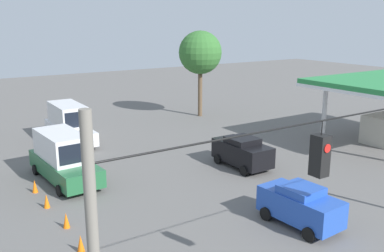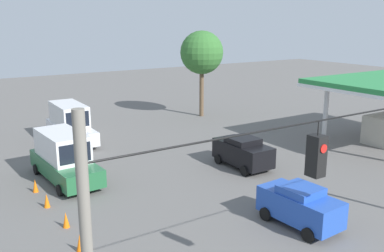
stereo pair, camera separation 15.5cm
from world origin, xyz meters
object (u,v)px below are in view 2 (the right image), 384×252
Objects in this scene: tree_horizon_right at (202,53)px; sedan_blue_crossing_near at (300,205)px; box_truck_green_withflow_far at (64,157)px; traffic_cone_farthest at (35,186)px; traffic_cone_fourth at (66,220)px; sedan_black_oncoming_far at (243,152)px; traffic_cone_fifth at (47,201)px; box_truck_white_withflow_deep at (70,123)px; traffic_cone_third at (80,243)px.

sedan_blue_crossing_near is at bearing 66.72° from tree_horizon_right.
sedan_blue_crossing_near is at bearing 121.88° from box_truck_green_withflow_far.
box_truck_green_withflow_far is 8.85× the size of traffic_cone_farthest.
sedan_blue_crossing_near is 10.78m from traffic_cone_fourth.
sedan_blue_crossing_near is at bearing 68.72° from sedan_black_oncoming_far.
traffic_cone_fifth is 23.91m from tree_horizon_right.
traffic_cone_farthest is at bearing -49.12° from sedan_blue_crossing_near.
box_truck_white_withflow_deep is at bearing -113.06° from traffic_cone_fifth.
tree_horizon_right is (-13.86, -2.07, 4.77)m from box_truck_white_withflow_deep.
sedan_blue_crossing_near is at bearing 138.08° from traffic_cone_fifth.
box_truck_white_withflow_deep is at bearing -118.22° from traffic_cone_farthest.
box_truck_white_withflow_deep is at bearing -109.84° from box_truck_green_withflow_far.
sedan_blue_crossing_near is 12.53m from traffic_cone_fifth.
sedan_blue_crossing_near is at bearing 160.68° from traffic_cone_third.
box_truck_white_withflow_deep is 9.34× the size of traffic_cone_third.
box_truck_white_withflow_deep is 0.83× the size of tree_horizon_right.
traffic_cone_fifth and traffic_cone_farthest have the same top height.
traffic_cone_farthest is at bearing -13.58° from sedan_black_oncoming_far.
sedan_blue_crossing_near is at bearing 102.48° from box_truck_white_withflow_deep.
sedan_blue_crossing_near is 5.38× the size of traffic_cone_third.
box_truck_white_withflow_deep is 1.05× the size of box_truck_green_withflow_far.
tree_horizon_right is at bearing -144.06° from traffic_cone_fifth.
box_truck_white_withflow_deep reaches higher than traffic_cone_farthest.
sedan_black_oncoming_far is (-3.03, -7.78, 0.04)m from sedan_blue_crossing_near.
box_truck_green_withflow_far is at bearing 70.16° from box_truck_white_withflow_deep.
sedan_black_oncoming_far is at bearing -159.91° from traffic_cone_third.
sedan_blue_crossing_near is 5.38× the size of traffic_cone_farthest.
box_truck_green_withflow_far is at bearing -58.12° from sedan_blue_crossing_near.
box_truck_white_withflow_deep is 9.34× the size of traffic_cone_fourth.
box_truck_white_withflow_deep is 12.58m from traffic_cone_fifth.
traffic_cone_fourth is (9.15, -5.67, -0.62)m from sedan_blue_crossing_near.
box_truck_green_withflow_far is 8.85× the size of traffic_cone_fifth.
traffic_cone_fourth is at bearing 93.42° from traffic_cone_fifth.
traffic_cone_farthest is at bearing 30.86° from tree_horizon_right.
traffic_cone_third is at bearing -19.32° from sedan_blue_crossing_near.
traffic_cone_third is 0.09× the size of tree_horizon_right.
traffic_cone_fifth is 1.00× the size of traffic_cone_farthest.
tree_horizon_right is at bearing -138.77° from traffic_cone_fourth.
sedan_black_oncoming_far is 13.15m from traffic_cone_third.
traffic_cone_fourth and traffic_cone_fifth have the same top height.
box_truck_white_withflow_deep is (4.41, -19.90, 0.47)m from sedan_blue_crossing_near.
traffic_cone_fifth is at bearing -41.92° from sedan_blue_crossing_near.
box_truck_white_withflow_deep reaches higher than sedan_blue_crossing_near.
box_truck_white_withflow_deep is 10.43m from traffic_cone_farthest.
sedan_black_oncoming_far reaches higher than traffic_cone_farthest.
box_truck_green_withflow_far is at bearing 31.24° from tree_horizon_right.
sedan_blue_crossing_near is 0.48× the size of tree_horizon_right.
traffic_cone_fifth is 2.40m from traffic_cone_farthest.
sedan_black_oncoming_far is 0.64× the size of box_truck_green_withflow_far.
traffic_cone_fourth is at bearing 71.55° from box_truck_white_withflow_deep.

